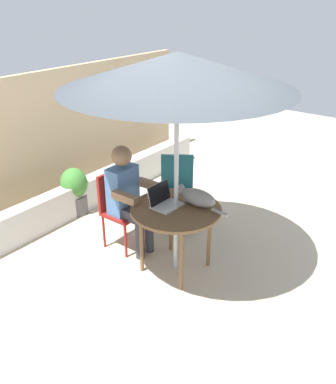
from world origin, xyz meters
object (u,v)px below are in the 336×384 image
patio_umbrella (177,71)px  cat (196,197)px  patio_table (176,214)px  laptop (163,199)px  potted_plant_near_fence (75,190)px  chair_empty (177,185)px  person_seated (128,194)px  chair_occupied (118,203)px

patio_umbrella → cat: (0.19, -0.12, -1.26)m
cat → patio_table: bearing=148.3°
laptop → potted_plant_near_fence: laptop is taller
chair_empty → laptop: bearing=-152.9°
patio_umbrella → person_seated: (0.00, 0.66, -1.38)m
person_seated → cat: bearing=-76.4°
chair_occupied → cat: size_ratio=1.37×
patio_umbrella → patio_table: bearing=0.0°
patio_table → laptop: 0.20m
chair_occupied → cat: (0.19, -0.93, 0.29)m
chair_empty → potted_plant_near_fence: 1.38m
chair_empty → person_seated: size_ratio=0.73×
chair_empty → person_seated: bearing=173.4°
patio_table → person_seated: (0.00, 0.66, 0.03)m
person_seated → laptop: (-0.02, -0.51, 0.10)m
patio_table → chair_empty: size_ratio=1.03×
cat → chair_empty: bearing=48.3°
patio_umbrella → person_seated: size_ratio=1.81×
person_seated → patio_table: bearing=-90.0°
patio_table → chair_empty: chair_empty is taller
patio_umbrella → person_seated: patio_umbrella is taller
chair_empty → potted_plant_near_fence: (-0.60, 1.23, -0.19)m
patio_table → laptop: laptop is taller
chair_empty → cat: (-0.61, -0.68, 0.29)m
person_seated → laptop: size_ratio=4.01×
potted_plant_near_fence → laptop: bearing=-97.4°
person_seated → chair_occupied: bearing=90.0°
laptop → potted_plant_near_fence: (0.21, 1.65, -0.46)m
chair_empty → laptop: 0.95m
potted_plant_near_fence → chair_empty: bearing=-64.0°
patio_umbrella → chair_occupied: 1.75m
patio_umbrella → laptop: 1.29m
chair_occupied → chair_empty: size_ratio=1.00×
chair_empty → person_seated: (-0.79, 0.09, 0.17)m
person_seated → potted_plant_near_fence: bearing=80.4°
patio_table → chair_occupied: chair_occupied is taller
patio_table → person_seated: bearing=90.0°
patio_table → patio_umbrella: bearing=0.0°
laptop → cat: (0.21, -0.26, 0.02)m
cat → laptop: bearing=128.4°
chair_occupied → laptop: size_ratio=2.90×
patio_table → chair_occupied: 0.82m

